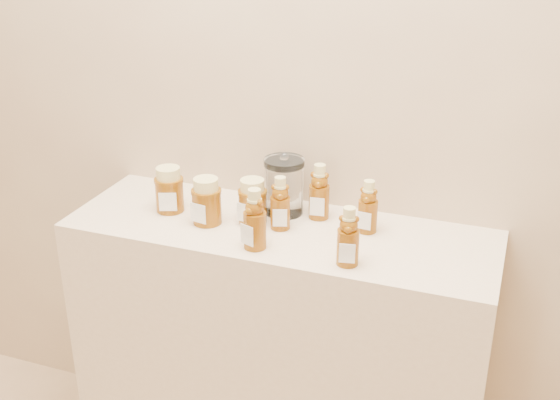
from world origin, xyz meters
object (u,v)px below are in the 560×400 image
at_px(honey_jar_left, 169,189).
at_px(bear_bottle_front_left, 255,215).
at_px(bear_bottle_back_left, 280,200).
at_px(display_table, 279,361).
at_px(glass_canister, 284,184).

bearing_deg(honey_jar_left, bear_bottle_front_left, -42.61).
distance_m(bear_bottle_back_left, honey_jar_left, 0.34).
distance_m(display_table, bear_bottle_front_left, 0.56).
xyz_separation_m(display_table, glass_canister, (-0.02, 0.10, 0.54)).
bearing_deg(bear_bottle_front_left, bear_bottle_back_left, 100.31).
xyz_separation_m(bear_bottle_front_left, honey_jar_left, (-0.32, 0.13, -0.03)).
distance_m(display_table, bear_bottle_back_left, 0.54).
bearing_deg(glass_canister, bear_bottle_back_left, -76.34).
bearing_deg(display_table, glass_canister, 102.38).
bearing_deg(glass_canister, bear_bottle_front_left, -89.57).
xyz_separation_m(bear_bottle_back_left, glass_canister, (-0.02, 0.10, 0.00)).
bearing_deg(honey_jar_left, display_table, -20.71).
xyz_separation_m(bear_bottle_back_left, bear_bottle_front_left, (-0.02, -0.13, 0.01)).
xyz_separation_m(display_table, bear_bottle_front_left, (-0.02, -0.13, 0.54)).
height_order(display_table, bear_bottle_back_left, bear_bottle_back_left).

